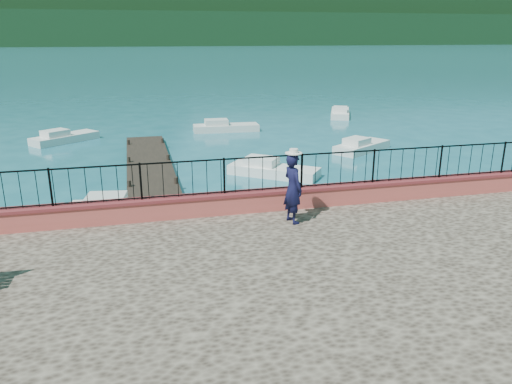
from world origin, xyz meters
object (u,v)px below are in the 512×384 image
boat_2 (362,144)px  boat_3 (65,135)px  person (293,188)px  boat_0 (123,205)px  boat_4 (226,125)px  boat_5 (340,111)px  boat_1 (274,167)px

boat_2 → boat_3: (-15.59, 6.30, 0.00)m
person → boat_0: 6.78m
boat_0 → boat_4: size_ratio=0.88×
person → boat_5: person is taller
person → boat_3: size_ratio=0.49×
boat_1 → boat_3: 13.84m
boat_0 → boat_2: (12.25, 7.29, 0.00)m
boat_1 → boat_2: bearing=68.4°
boat_0 → boat_4: same height
person → boat_2: (7.84, 12.16, -1.72)m
boat_1 → boat_4: size_ratio=0.95×
boat_0 → boat_3: size_ratio=0.95×
person → boat_0: bearing=27.9°
boat_1 → boat_5: 17.78m
boat_4 → person: bearing=-92.9°
person → boat_5: size_ratio=0.43×
boat_2 → boat_5: (3.64, 11.44, 0.00)m
boat_2 → boat_4: same height
boat_3 → person: bearing=-105.6°
person → boat_4: bearing=-19.8°
person → boat_3: 20.09m
boat_3 → boat_0: bearing=-114.6°
boat_1 → boat_2: size_ratio=1.11×
boat_4 → boat_5: same height
person → boat_4: 19.71m
boat_1 → boat_0: bearing=-112.5°
boat_5 → boat_4: bearing=136.5°
boat_3 → boat_4: 9.71m
boat_0 → boat_5: size_ratio=0.85×
boat_4 → boat_5: size_ratio=0.96×
boat_2 → boat_4: 9.48m
person → boat_4: size_ratio=0.45×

